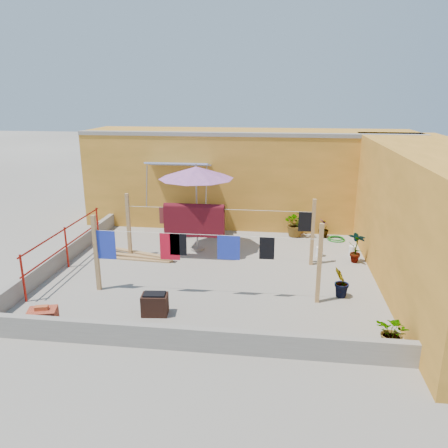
{
  "coord_description": "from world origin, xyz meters",
  "views": [
    {
      "loc": [
        1.59,
        -10.28,
        4.4
      ],
      "look_at": [
        0.22,
        0.3,
        1.19
      ],
      "focal_mm": 35.0,
      "sensor_mm": 36.0,
      "label": 1
    }
  ],
  "objects": [
    {
      "name": "ground",
      "position": [
        0.0,
        0.0,
        0.0
      ],
      "size": [
        80.0,
        80.0,
        0.0
      ],
      "primitive_type": "plane",
      "color": "#9E998E",
      "rests_on": "ground"
    },
    {
      "name": "wall_back",
      "position": [
        0.5,
        4.69,
        1.61
      ],
      "size": [
        11.0,
        3.27,
        3.21
      ],
      "color": "orange",
      "rests_on": "ground"
    },
    {
      "name": "wall_right",
      "position": [
        5.2,
        0.0,
        1.6
      ],
      "size": [
        2.4,
        9.0,
        3.2
      ],
      "primitive_type": "cube",
      "color": "orange",
      "rests_on": "ground"
    },
    {
      "name": "parapet_front",
      "position": [
        0.0,
        -3.58,
        0.22
      ],
      "size": [
        8.3,
        0.16,
        0.44
      ],
      "primitive_type": "cube",
      "color": "gray",
      "rests_on": "ground"
    },
    {
      "name": "parapet_left",
      "position": [
        -4.08,
        0.0,
        0.22
      ],
      "size": [
        0.16,
        7.3,
        0.44
      ],
      "primitive_type": "cube",
      "color": "gray",
      "rests_on": "ground"
    },
    {
      "name": "red_railing",
      "position": [
        -3.85,
        -0.2,
        0.72
      ],
      "size": [
        0.05,
        4.2,
        1.1
      ],
      "color": "maroon",
      "rests_on": "ground"
    },
    {
      "name": "clothesline_rig",
      "position": [
        -0.52,
        0.5,
        1.07
      ],
      "size": [
        5.09,
        2.35,
        1.8
      ],
      "color": "tan",
      "rests_on": "ground"
    },
    {
      "name": "patio_umbrella",
      "position": [
        -0.72,
        1.52,
        2.27
      ],
      "size": [
        2.25,
        2.25,
        2.53
      ],
      "color": "gray",
      "rests_on": "ground"
    },
    {
      "name": "outdoor_table",
      "position": [
        -1.0,
        3.04,
        0.7
      ],
      "size": [
        1.81,
        1.26,
        0.77
      ],
      "color": "black",
      "rests_on": "ground"
    },
    {
      "name": "brick_stack",
      "position": [
        -2.88,
        -3.2,
        0.2
      ],
      "size": [
        0.62,
        0.52,
        0.47
      ],
      "color": "#B53E29",
      "rests_on": "ground"
    },
    {
      "name": "lumber_pile",
      "position": [
        -2.21,
        0.64,
        0.07
      ],
      "size": [
        2.17,
        0.74,
        0.13
      ],
      "color": "tan",
      "rests_on": "ground"
    },
    {
      "name": "brazier",
      "position": [
        -0.87,
        -2.4,
        0.23
      ],
      "size": [
        0.56,
        0.41,
        0.48
      ],
      "color": "black",
      "rests_on": "ground"
    },
    {
      "name": "white_basin",
      "position": [
        1.67,
        -3.2,
        0.04
      ],
      "size": [
        0.49,
        0.49,
        0.08
      ],
      "color": "white",
      "rests_on": "ground"
    },
    {
      "name": "water_jug_a",
      "position": [
        3.7,
        1.63,
        0.15
      ],
      "size": [
        0.21,
        0.21,
        0.33
      ],
      "color": "white",
      "rests_on": "ground"
    },
    {
      "name": "water_jug_b",
      "position": [
        2.78,
        1.47,
        0.14
      ],
      "size": [
        0.2,
        0.2,
        0.31
      ],
      "color": "white",
      "rests_on": "ground"
    },
    {
      "name": "green_hose",
      "position": [
        3.42,
        2.97,
        0.04
      ],
      "size": [
        0.55,
        0.55,
        0.08
      ],
      "color": "#19711A",
      "rests_on": "ground"
    },
    {
      "name": "plant_back_a",
      "position": [
        2.16,
        3.2,
        0.43
      ],
      "size": [
        0.9,
        0.82,
        0.87
      ],
      "primitive_type": "imported",
      "rotation": [
        0.0,
        0.0,
        0.2
      ],
      "color": "#1A5819",
      "rests_on": "ground"
    },
    {
      "name": "plant_back_b",
      "position": [
        3.03,
        3.2,
        0.3
      ],
      "size": [
        0.42,
        0.42,
        0.59
      ],
      "primitive_type": "imported",
      "rotation": [
        0.0,
        0.0,
        1.92
      ],
      "color": "#1A5819",
      "rests_on": "ground"
    },
    {
      "name": "plant_right_a",
      "position": [
        3.7,
        1.12,
        0.44
      ],
      "size": [
        0.56,
        0.5,
        0.89
      ],
      "primitive_type": "imported",
      "rotation": [
        0.0,
        0.0,
        2.65
      ],
      "color": "#1A5819",
      "rests_on": "ground"
    },
    {
      "name": "plant_right_b",
      "position": [
        3.04,
        -1.11,
        0.37
      ],
      "size": [
        0.44,
        0.49,
        0.74
      ],
      "primitive_type": "imported",
      "rotation": [
        0.0,
        0.0,
        4.39
      ],
      "color": "#1A5819",
      "rests_on": "ground"
    },
    {
      "name": "plant_right_c",
      "position": [
        3.7,
        -3.09,
        0.32
      ],
      "size": [
        0.77,
        0.75,
        0.65
      ],
      "primitive_type": "imported",
      "rotation": [
        0.0,
        0.0,
        5.63
      ],
      "color": "#1A5819",
      "rests_on": "ground"
    }
  ]
}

